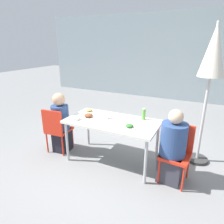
% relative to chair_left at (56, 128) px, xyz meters
% --- Properties ---
extents(ground_plane, '(24.00, 24.00, 0.00)m').
position_rel_chair_left_xyz_m(ground_plane, '(1.05, 0.18, -0.50)').
color(ground_plane, gray).
extents(building_facade, '(10.00, 0.20, 3.00)m').
position_rel_chair_left_xyz_m(building_facade, '(1.05, 4.88, 1.00)').
color(building_facade, '#89999E').
rests_on(building_facade, ground).
extents(dining_table, '(1.51, 0.78, 0.75)m').
position_rel_chair_left_xyz_m(dining_table, '(1.05, 0.18, 0.20)').
color(dining_table, silver).
rests_on(dining_table, ground).
extents(chair_left, '(0.44, 0.44, 0.85)m').
position_rel_chair_left_xyz_m(chair_left, '(0.00, 0.00, 0.00)').
color(chair_left, red).
rests_on(chair_left, ground).
extents(person_left, '(0.31, 0.31, 1.13)m').
position_rel_chair_left_xyz_m(person_left, '(0.04, 0.08, 0.05)').
color(person_left, black).
rests_on(person_left, ground).
extents(chair_right, '(0.43, 0.43, 0.85)m').
position_rel_chair_left_xyz_m(chair_right, '(2.11, 0.18, 0.00)').
color(chair_right, red).
rests_on(chair_right, ground).
extents(person_right, '(0.37, 0.37, 1.11)m').
position_rel_chair_left_xyz_m(person_right, '(2.05, 0.10, 0.02)').
color(person_right, '#383842').
rests_on(person_right, ground).
extents(closed_umbrella, '(0.38, 0.38, 2.25)m').
position_rel_chair_left_xyz_m(closed_umbrella, '(2.39, 0.84, 1.25)').
color(closed_umbrella, '#333333').
rests_on(closed_umbrella, ground).
extents(plate_0, '(0.27, 0.27, 0.07)m').
position_rel_chair_left_xyz_m(plate_0, '(0.63, 0.12, 0.28)').
color(plate_0, white).
rests_on(plate_0, dining_table).
extents(plate_1, '(0.21, 0.21, 0.06)m').
position_rel_chair_left_xyz_m(plate_1, '(1.42, 0.03, 0.28)').
color(plate_1, white).
rests_on(plate_1, dining_table).
extents(plate_2, '(0.22, 0.22, 0.06)m').
position_rel_chair_left_xyz_m(plate_2, '(0.48, 0.38, 0.28)').
color(plate_2, white).
rests_on(plate_2, dining_table).
extents(bottle, '(0.06, 0.06, 0.19)m').
position_rel_chair_left_xyz_m(bottle, '(1.49, 0.46, 0.35)').
color(bottle, '#51A338').
rests_on(bottle, dining_table).
extents(drinking_cup, '(0.08, 0.08, 0.08)m').
position_rel_chair_left_xyz_m(drinking_cup, '(0.92, 0.23, 0.30)').
color(drinking_cup, white).
rests_on(drinking_cup, dining_table).
extents(salad_bowl, '(0.16, 0.16, 0.05)m').
position_rel_chair_left_xyz_m(salad_bowl, '(0.48, -0.06, 0.28)').
color(salad_bowl, white).
rests_on(salad_bowl, dining_table).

